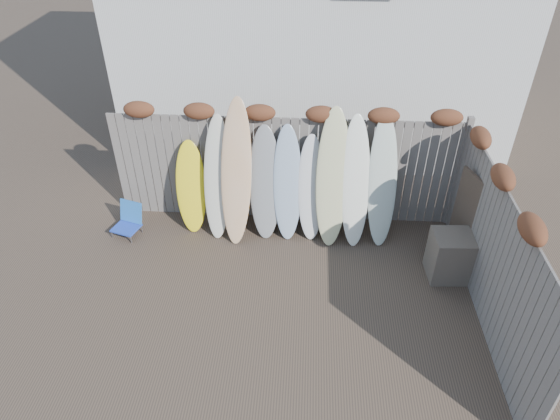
# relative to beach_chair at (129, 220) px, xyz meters

# --- Properties ---
(ground) EXTENTS (80.00, 80.00, 0.00)m
(ground) POSITION_rel_beach_chair_xyz_m (2.71, -1.75, -0.27)
(ground) COLOR #493A2D
(back_fence) EXTENTS (6.05, 0.28, 2.24)m
(back_fence) POSITION_rel_beach_chair_xyz_m (2.77, 0.65, 0.92)
(back_fence) COLOR slate
(back_fence) RESTS_ON ground
(right_fence) EXTENTS (0.28, 4.40, 2.24)m
(right_fence) POSITION_rel_beach_chair_xyz_m (5.71, -1.50, 0.88)
(right_fence) COLOR slate
(right_fence) RESTS_ON ground
(beach_chair) EXTENTS (0.55, 0.57, 0.58)m
(beach_chair) POSITION_rel_beach_chair_xyz_m (0.00, 0.00, 0.00)
(beach_chair) COLOR blue
(beach_chair) RESTS_ON ground
(wooden_crate) EXTENTS (0.71, 0.60, 0.79)m
(wooden_crate) POSITION_rel_beach_chair_xyz_m (5.44, -0.78, 0.13)
(wooden_crate) COLOR #716855
(wooden_crate) RESTS_ON ground
(lattice_panel) EXTENTS (0.37, 1.04, 1.61)m
(lattice_panel) POSITION_rel_beach_chair_xyz_m (5.72, -0.55, 0.54)
(lattice_panel) COLOR #372A21
(lattice_panel) RESTS_ON ground
(surfboard_0) EXTENTS (0.57, 0.63, 1.61)m
(surfboard_0) POSITION_rel_beach_chair_xyz_m (1.11, 0.30, 0.54)
(surfboard_0) COLOR yellow
(surfboard_0) RESTS_ON ground
(surfboard_1) EXTENTS (0.51, 0.77, 2.09)m
(surfboard_1) POSITION_rel_beach_chair_xyz_m (1.60, 0.23, 0.78)
(surfboard_1) COLOR silver
(surfboard_1) RESTS_ON ground
(surfboard_2) EXTENTS (0.58, 0.88, 2.42)m
(surfboard_2) POSITION_rel_beach_chair_xyz_m (1.94, 0.15, 0.94)
(surfboard_2) COLOR #DEA286
(surfboard_2) RESTS_ON ground
(surfboard_3) EXTENTS (0.59, 0.73, 1.93)m
(surfboard_3) POSITION_rel_beach_chair_xyz_m (2.41, 0.25, 0.70)
(surfboard_3) COLOR gray
(surfboard_3) RESTS_ON ground
(surfboard_4) EXTENTS (0.54, 0.73, 1.95)m
(surfboard_4) POSITION_rel_beach_chair_xyz_m (2.79, 0.26, 0.71)
(surfboard_4) COLOR #95ABC2
(surfboard_4) RESTS_ON ground
(surfboard_5) EXTENTS (0.51, 0.68, 1.79)m
(surfboard_5) POSITION_rel_beach_chair_xyz_m (3.20, 0.25, 0.63)
(surfboard_5) COLOR silver
(surfboard_5) RESTS_ON ground
(surfboard_6) EXTENTS (0.55, 0.81, 2.29)m
(surfboard_6) POSITION_rel_beach_chair_xyz_m (3.54, 0.18, 0.88)
(surfboard_6) COLOR beige
(surfboard_6) RESTS_ON ground
(surfboard_7) EXTENTS (0.56, 0.81, 2.18)m
(surfboard_7) POSITION_rel_beach_chair_xyz_m (3.92, 0.18, 0.82)
(surfboard_7) COLOR white
(surfboard_7) RESTS_ON ground
(surfboard_8) EXTENTS (0.56, 0.81, 2.18)m
(surfboard_8) POSITION_rel_beach_chair_xyz_m (4.37, 0.22, 0.82)
(surfboard_8) COLOR silver
(surfboard_8) RESTS_ON ground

